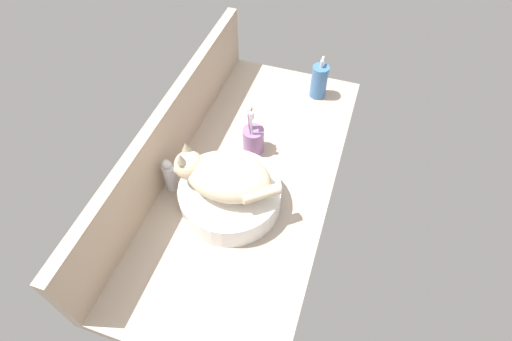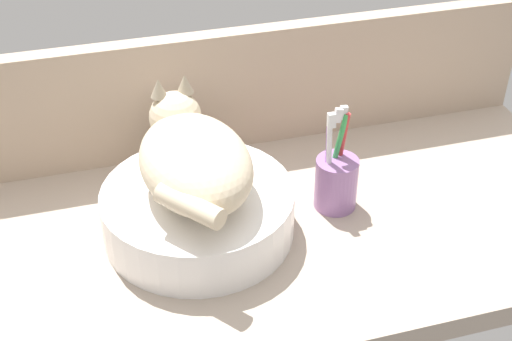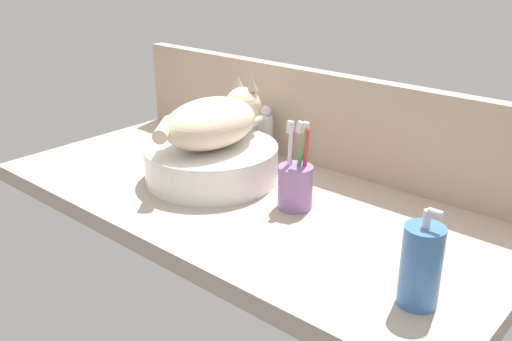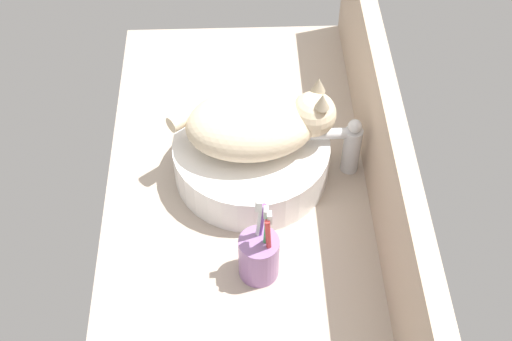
{
  "view_description": "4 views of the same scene",
  "coord_description": "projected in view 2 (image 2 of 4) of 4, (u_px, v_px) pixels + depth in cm",
  "views": [
    {
      "loc": [
        -76.22,
        -28.34,
        104.53
      ],
      "look_at": [
        -4.52,
        -4.58,
        10.2
      ],
      "focal_mm": 28.0,
      "sensor_mm": 36.0,
      "label": 1
    },
    {
      "loc": [
        -27.66,
        -88.08,
        76.26
      ],
      "look_at": [
        -2.18,
        1.16,
        10.57
      ],
      "focal_mm": 50.0,
      "sensor_mm": 36.0,
      "label": 2
    },
    {
      "loc": [
        77.27,
        -85.4,
        52.61
      ],
      "look_at": [
        4.66,
        -1.9,
        7.53
      ],
      "focal_mm": 40.0,
      "sensor_mm": 36.0,
      "label": 3
    },
    {
      "loc": [
        83.37,
        -1.09,
        110.14
      ],
      "look_at": [
        -2.07,
        1.9,
        11.62
      ],
      "focal_mm": 50.0,
      "sensor_mm": 36.0,
      "label": 4
    }
  ],
  "objects": [
    {
      "name": "ground_plane",
      "position": [
        270.0,
        233.0,
        1.21
      ],
      "size": [
        118.44,
        55.87,
        4.0
      ],
      "primitive_type": "cube",
      "color": "#B2A08E"
    },
    {
      "name": "faucet",
      "position": [
        174.0,
        135.0,
        1.28
      ],
      "size": [
        3.6,
        11.81,
        13.6
      ],
      "color": "silver",
      "rests_on": "ground_plane"
    },
    {
      "name": "toothbrush_cup",
      "position": [
        336.0,
        180.0,
        1.21
      ],
      "size": [
        7.27,
        7.27,
        18.7
      ],
      "color": "#996BA8",
      "rests_on": "ground_plane"
    },
    {
      "name": "cat",
      "position": [
        192.0,
        157.0,
        1.11
      ],
      "size": [
        18.65,
        32.42,
        14.0
      ],
      "color": "beige",
      "rests_on": "sink_basin"
    },
    {
      "name": "backsplash_panel",
      "position": [
        231.0,
        90.0,
        1.33
      ],
      "size": [
        118.44,
        3.6,
        23.36
      ],
      "primitive_type": "cube",
      "color": "tan",
      "rests_on": "ground_plane"
    },
    {
      "name": "sink_basin",
      "position": [
        198.0,
        212.0,
        1.15
      ],
      "size": [
        31.09,
        31.09,
        8.28
      ],
      "primitive_type": "cylinder",
      "color": "white",
      "rests_on": "ground_plane"
    }
  ]
}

